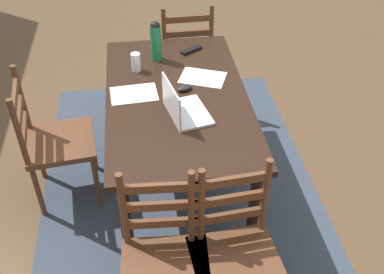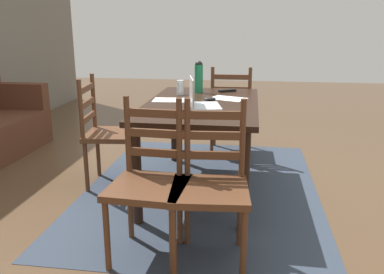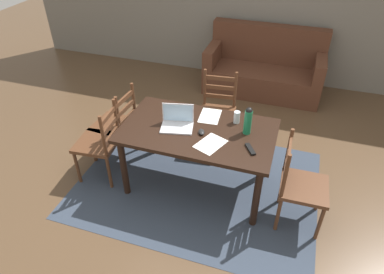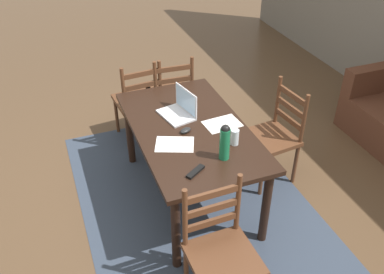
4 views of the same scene
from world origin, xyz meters
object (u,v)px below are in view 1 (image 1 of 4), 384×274
object	(u,v)px
water_bottle	(156,40)
computer_mouse	(185,88)
chair_left_near	(235,258)
chair_far_head	(54,142)
drinking_glass	(136,62)
tv_remote	(191,50)
dining_table	(177,107)
chair_left_far	(165,266)
laptop	(181,107)
chair_right_near	(185,53)

from	to	relation	value
water_bottle	computer_mouse	world-z (taller)	water_bottle
chair_left_near	chair_far_head	xyz separation A→B (m)	(1.06, 1.00, 0.00)
drinking_glass	tv_remote	xyz separation A→B (m)	(0.22, -0.41, -0.05)
chair_left_near	water_bottle	size ratio (longest dim) A/B	3.26
dining_table	computer_mouse	xyz separation A→B (m)	(0.05, -0.06, 0.11)
computer_mouse	chair_left_far	bearing A→B (deg)	146.04
chair_left_far	chair_far_head	bearing A→B (deg)	31.25
dining_table	chair_left_near	bearing A→B (deg)	-170.60
laptop	water_bottle	xyz separation A→B (m)	(0.70, 0.10, 0.09)
chair_right_near	drinking_glass	bearing A→B (deg)	149.71
chair_far_head	drinking_glass	distance (m)	0.76
chair_far_head	drinking_glass	size ratio (longest dim) A/B	7.37
dining_table	water_bottle	xyz separation A→B (m)	(0.48, 0.09, 0.25)
chair_left_far	chair_right_near	bearing A→B (deg)	-9.55
laptop	tv_remote	world-z (taller)	laptop
chair_right_near	water_bottle	size ratio (longest dim) A/B	3.26
chair_right_near	drinking_glass	size ratio (longest dim) A/B	7.37
laptop	water_bottle	bearing A→B (deg)	7.96
tv_remote	water_bottle	bearing A→B (deg)	75.70
water_bottle	computer_mouse	bearing A→B (deg)	-160.55
laptop	drinking_glass	distance (m)	0.61
dining_table	tv_remote	distance (m)	0.59
water_bottle	tv_remote	world-z (taller)	water_bottle
dining_table	chair_far_head	size ratio (longest dim) A/B	1.63
dining_table	drinking_glass	world-z (taller)	drinking_glass
chair_right_near	chair_far_head	world-z (taller)	same
dining_table	water_bottle	distance (m)	0.54
chair_right_near	tv_remote	distance (m)	0.59
chair_left_near	computer_mouse	bearing A→B (deg)	6.10
chair_left_far	water_bottle	bearing A→B (deg)	-3.14
chair_far_head	computer_mouse	xyz separation A→B (m)	(0.06, -0.88, 0.31)
drinking_glass	laptop	bearing A→B (deg)	-156.21
tv_remote	chair_left_near	bearing A→B (deg)	148.00
chair_left_near	chair_far_head	distance (m)	1.45
dining_table	drinking_glass	distance (m)	0.45
dining_table	drinking_glass	xyz separation A→B (m)	(0.34, 0.24, 0.16)
chair_left_far	tv_remote	size ratio (longest dim) A/B	5.59
dining_table	chair_right_near	world-z (taller)	chair_right_near
chair_far_head	tv_remote	bearing A→B (deg)	-60.25
chair_far_head	computer_mouse	bearing A→B (deg)	-86.32
water_bottle	tv_remote	distance (m)	0.31
tv_remote	laptop	bearing A→B (deg)	135.88
chair_left_near	laptop	world-z (taller)	laptop
chair_right_near	drinking_glass	xyz separation A→B (m)	(-0.72, 0.42, 0.36)
laptop	tv_remote	distance (m)	0.80
drinking_glass	computer_mouse	bearing A→B (deg)	-133.92
dining_table	chair_far_head	distance (m)	0.84
chair_left_near	chair_far_head	bearing A→B (deg)	43.24
water_bottle	computer_mouse	size ratio (longest dim) A/B	2.91
chair_right_near	chair_far_head	size ratio (longest dim) A/B	1.00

